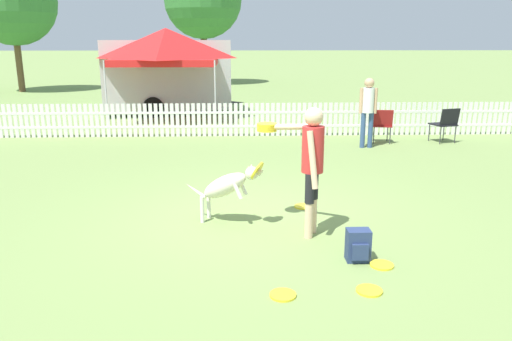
# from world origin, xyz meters

# --- Properties ---
(ground_plane) EXTENTS (240.00, 240.00, 0.00)m
(ground_plane) POSITION_xyz_m (0.00, 0.00, 0.00)
(ground_plane) COLOR olive
(handler_person) EXTENTS (0.87, 0.96, 1.69)m
(handler_person) POSITION_xyz_m (0.65, -0.71, 1.07)
(handler_person) COLOR beige
(handler_person) RESTS_ON ground_plane
(leaping_dog) EXTENTS (1.15, 0.63, 0.93)m
(leaping_dog) POSITION_xyz_m (-0.39, -0.27, 0.56)
(leaping_dog) COLOR beige
(leaping_dog) RESTS_ON ground_plane
(frisbee_near_handler) EXTENTS (0.27, 0.27, 0.02)m
(frisbee_near_handler) POSITION_xyz_m (1.09, -2.30, 0.01)
(frisbee_near_handler) COLOR yellow
(frisbee_near_handler) RESTS_ON ground_plane
(frisbee_near_dog) EXTENTS (0.27, 0.27, 0.02)m
(frisbee_near_dog) POSITION_xyz_m (1.38, -1.72, 0.01)
(frisbee_near_dog) COLOR yellow
(frisbee_near_dog) RESTS_ON ground_plane
(frisbee_midfield) EXTENTS (0.27, 0.27, 0.02)m
(frisbee_midfield) POSITION_xyz_m (0.19, -2.36, 0.01)
(frisbee_midfield) COLOR yellow
(frisbee_midfield) RESTS_ON ground_plane
(frisbee_far_scatter) EXTENTS (0.27, 0.27, 0.02)m
(frisbee_far_scatter) POSITION_xyz_m (0.76, 0.38, 0.01)
(frisbee_far_scatter) COLOR yellow
(frisbee_far_scatter) RESTS_ON ground_plane
(backpack_on_grass) EXTENTS (0.27, 0.23, 0.38)m
(backpack_on_grass) POSITION_xyz_m (1.14, -1.56, 0.19)
(backpack_on_grass) COLOR navy
(backpack_on_grass) RESTS_ON ground_plane
(picket_fence) EXTENTS (22.90, 0.04, 0.88)m
(picket_fence) POSITION_xyz_m (-0.00, 6.30, 0.44)
(picket_fence) COLOR white
(picket_fence) RESTS_ON ground_plane
(folding_chair_blue_left) EXTENTS (0.52, 0.54, 0.85)m
(folding_chair_blue_left) POSITION_xyz_m (3.33, 5.19, 0.51)
(folding_chair_blue_left) COLOR #333338
(folding_chair_blue_left) RESTS_ON ground_plane
(folding_chair_center) EXTENTS (0.64, 0.66, 0.88)m
(folding_chair_center) POSITION_xyz_m (4.92, 5.19, 0.52)
(folding_chair_center) COLOR #333338
(folding_chair_center) RESTS_ON ground_plane
(canopy_tent_main) EXTENTS (3.17, 3.17, 2.86)m
(canopy_tent_main) POSITION_xyz_m (-2.44, 9.23, 2.30)
(canopy_tent_main) COLOR silver
(canopy_tent_main) RESTS_ON ground_plane
(spectator_standing) EXTENTS (0.42, 0.27, 1.64)m
(spectator_standing) POSITION_xyz_m (2.82, 4.70, 1.00)
(spectator_standing) COLOR #334C7A
(spectator_standing) RESTS_ON ground_plane
(equipment_trailer) EXTENTS (5.21, 3.26, 2.49)m
(equipment_trailer) POSITION_xyz_m (-2.79, 10.93, 1.31)
(equipment_trailer) COLOR silver
(equipment_trailer) RESTS_ON ground_plane
(tree_right_grove) EXTENTS (4.12, 4.12, 6.33)m
(tree_right_grove) POSITION_xyz_m (-10.93, 18.58, 4.26)
(tree_right_grove) COLOR brown
(tree_right_grove) RESTS_ON ground_plane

